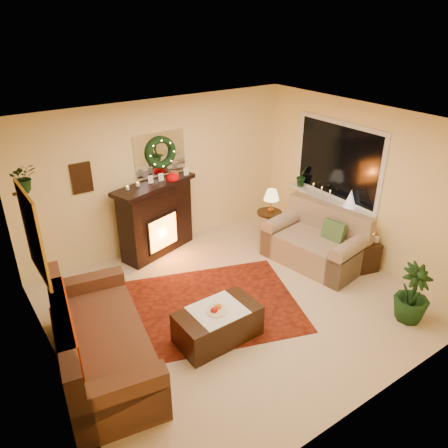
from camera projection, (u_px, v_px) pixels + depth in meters
floor at (238, 303)px, 6.40m from camera, size 5.00×5.00×0.00m
ceiling at (241, 127)px, 5.24m from camera, size 5.00×5.00×0.00m
wall_back at (161, 176)px, 7.48m from camera, size 5.00×5.00×0.00m
wall_front at (379, 310)px, 4.17m from camera, size 5.00×5.00×0.00m
wall_left at (46, 284)px, 4.55m from camera, size 4.50×4.50×0.00m
wall_right at (362, 185)px, 7.10m from camera, size 4.50×4.50×0.00m
area_rug at (208, 306)px, 6.32m from camera, size 3.03×2.64×0.01m
sofa at (102, 337)px, 5.11m from camera, size 1.34×2.33×0.94m
red_throw at (92, 332)px, 5.15m from camera, size 0.84×1.37×0.02m
fireplace at (157, 223)px, 7.53m from camera, size 1.40×0.80×1.23m
poinsettia at (172, 179)px, 7.33m from camera, size 0.22×0.22×0.22m
mantel_candle_a at (128, 192)px, 6.93m from camera, size 0.06×0.06×0.17m
mantel_candle_b at (138, 188)px, 7.07m from camera, size 0.06×0.06×0.18m
mantel_mirror at (160, 153)px, 7.29m from camera, size 0.92×0.02×0.72m
wreath at (161, 153)px, 7.25m from camera, size 0.55×0.11×0.55m
wall_art at (82, 178)px, 6.67m from camera, size 0.32×0.03×0.48m
gold_mirror at (33, 235)px, 4.58m from camera, size 0.03×0.84×1.00m
hanging_plant at (26, 190)px, 5.11m from camera, size 0.33×0.28×0.36m
loveseat at (315, 240)px, 7.25m from camera, size 1.17×1.72×0.92m
window_frame at (338, 161)px, 7.38m from camera, size 0.03×1.86×1.36m
window_glass at (337, 162)px, 7.37m from camera, size 0.02×1.70×1.22m
window_sill at (329, 200)px, 7.63m from camera, size 0.22×1.86×0.04m
mini_tree at (351, 199)px, 7.24m from camera, size 0.21×0.21×0.31m
sill_plant at (302, 176)px, 8.08m from camera, size 0.28×0.22×0.51m
side_table_round at (269, 225)px, 7.97m from camera, size 0.51×0.51×0.59m
lamp_cream at (272, 197)px, 7.73m from camera, size 0.28×0.28×0.43m
end_table_square at (364, 254)px, 7.14m from camera, size 0.49×0.49×0.49m
lamp_tiffany at (367, 228)px, 6.93m from camera, size 0.26×0.26×0.38m
coffee_table at (218, 325)px, 5.63m from camera, size 1.08×0.61×0.45m
fruit_bowl at (217, 312)px, 5.49m from camera, size 0.27×0.27×0.06m
floor_palm at (413, 292)px, 5.88m from camera, size 1.56×1.56×2.51m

